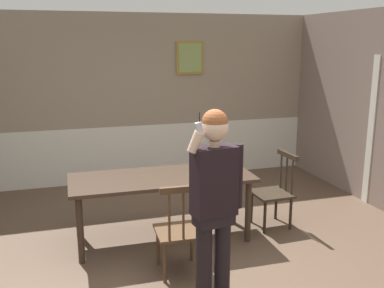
{
  "coord_description": "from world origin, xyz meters",
  "views": [
    {
      "loc": [
        -1.1,
        -3.92,
        2.28
      ],
      "look_at": [
        0.02,
        -0.19,
        1.37
      ],
      "focal_mm": 41.19,
      "sensor_mm": 36.0,
      "label": 1
    }
  ],
  "objects_px": {
    "dining_table": "(162,183)",
    "person_figure": "(215,196)",
    "chair_near_window": "(274,191)",
    "chair_by_doorway": "(180,230)"
  },
  "relations": [
    {
      "from": "chair_near_window",
      "to": "chair_by_doorway",
      "type": "bearing_deg",
      "value": 116.66
    },
    {
      "from": "chair_by_doorway",
      "to": "person_figure",
      "type": "height_order",
      "value": "person_figure"
    },
    {
      "from": "dining_table",
      "to": "person_figure",
      "type": "distance_m",
      "value": 1.44
    },
    {
      "from": "dining_table",
      "to": "chair_by_doorway",
      "type": "height_order",
      "value": "chair_by_doorway"
    },
    {
      "from": "chair_near_window",
      "to": "chair_by_doorway",
      "type": "xyz_separation_m",
      "value": [
        -1.44,
        -0.8,
        0.01
      ]
    },
    {
      "from": "dining_table",
      "to": "chair_by_doorway",
      "type": "relative_size",
      "value": 2.15
    },
    {
      "from": "dining_table",
      "to": "person_figure",
      "type": "xyz_separation_m",
      "value": [
        0.14,
        -1.4,
        0.32
      ]
    },
    {
      "from": "chair_near_window",
      "to": "dining_table",
      "type": "bearing_deg",
      "value": 87.07
    },
    {
      "from": "chair_near_window",
      "to": "chair_by_doorway",
      "type": "height_order",
      "value": "chair_by_doorway"
    },
    {
      "from": "chair_near_window",
      "to": "person_figure",
      "type": "xyz_separation_m",
      "value": [
        -1.29,
        -1.38,
        0.55
      ]
    }
  ]
}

